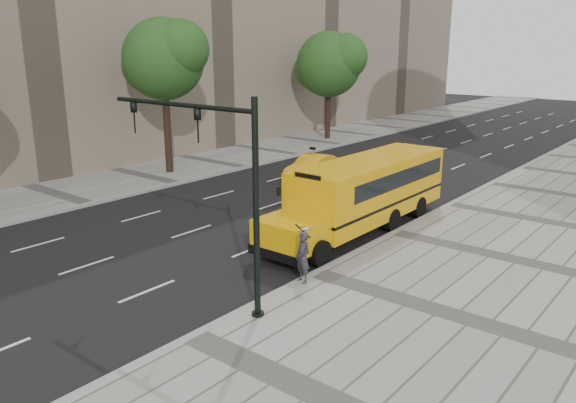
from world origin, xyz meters
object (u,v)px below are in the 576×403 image
Objects in this scene: school_bus at (366,189)px; taxi_near at (326,200)px; traffic_signal at (219,175)px; tree_b at (164,59)px; pedestrian at (303,257)px; tree_c at (330,64)px; taxi_far at (312,167)px.

school_bus is 2.77× the size of taxi_near.
traffic_signal is (0.69, -9.32, 2.33)m from school_bus.
pedestrian is at bearing -26.11° from tree_b.
taxi_near is at bearing 107.87° from traffic_signal.
tree_c is at bearing 89.97° from tree_b.
tree_c is 24.10m from school_bus.
tree_b is at bearing -163.60° from taxi_near.
tree_b is 2.23× the size of taxi_near.
taxi_near is (12.40, -17.82, -5.55)m from tree_c.
tree_b is 19.20m from traffic_signal.
school_bus is 9.63m from taxi_far.
tree_c reaches higher than taxi_near.
school_bus reaches higher than taxi_far.
taxi_near is at bearing 166.82° from school_bus.
school_bus is 9.63m from traffic_signal.
tree_b reaches higher than school_bus.
tree_c is 5.17× the size of pedestrian.
pedestrian is (4.15, -7.19, 0.30)m from taxi_near.
traffic_signal reaches higher than pedestrian.
traffic_signal is (8.09, -15.39, 3.38)m from taxi_far.
tree_c is at bearing 119.36° from traffic_signal.
tree_c is 2.13× the size of taxi_near.
pedestrian is (16.56, -8.11, -5.94)m from tree_b.
pedestrian is (9.05, -12.68, 0.30)m from taxi_far.
school_bus reaches higher than pedestrian.
school_bus is (14.90, -18.40, -4.50)m from tree_c.
school_bus is at bearing -45.21° from taxi_far.
traffic_signal is (-0.96, -2.71, 3.08)m from pedestrian.
tree_b is 15.86m from school_bus.
tree_c is at bearing 115.46° from taxi_far.
tree_c reaches higher than school_bus.
tree_b reaches higher than tree_c.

